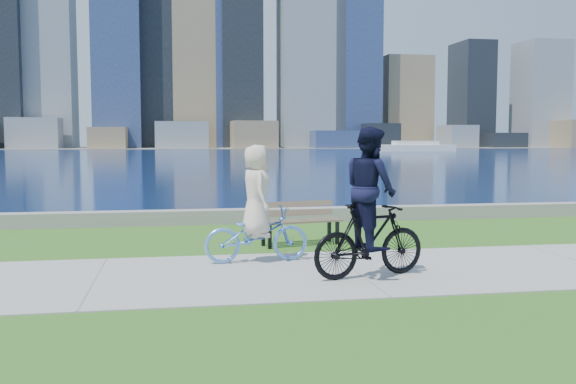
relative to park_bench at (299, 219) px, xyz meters
name	(u,v)px	position (x,y,z in m)	size (l,w,h in m)	color
ground	(355,272)	(0.37, -2.75, -0.52)	(320.00, 320.00, 0.00)	#285817
concrete_path	(355,271)	(0.37, -2.75, -0.51)	(80.00, 3.50, 0.02)	gray
seawall	(287,215)	(0.37, 3.45, -0.35)	(90.00, 0.50, 0.35)	gray
bay_water	(197,155)	(0.37, 69.25, -0.52)	(320.00, 131.00, 0.01)	#0B1E49
far_shore	(188,148)	(0.37, 127.25, -0.46)	(320.00, 30.00, 0.12)	slate
city_skyline	(188,47)	(0.77, 126.95, 20.89)	(182.60, 23.69, 76.00)	#7D6A4D
ferry_far	(415,147)	(35.93, 86.08, 0.18)	(12.51, 3.58, 1.70)	silver
park_bench	(299,219)	(0.00, 0.00, 0.00)	(1.73, 0.89, 0.85)	black
cyclist_woman	(256,219)	(-1.07, -1.74, 0.24)	(0.79, 1.84, 1.99)	#629EEF
cyclist_man	(370,214)	(0.46, -3.24, 0.45)	(0.97, 1.95, 2.28)	black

